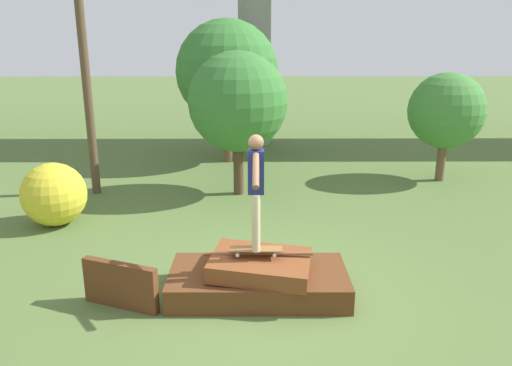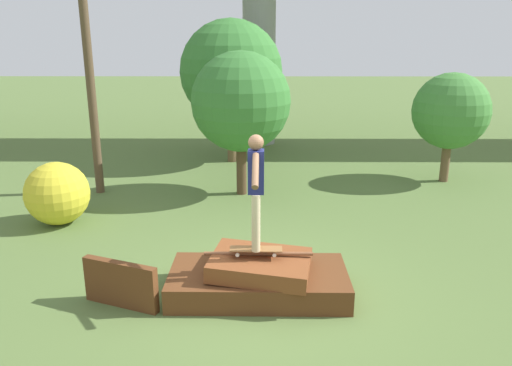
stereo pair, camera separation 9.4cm
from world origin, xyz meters
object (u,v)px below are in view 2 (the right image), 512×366
at_px(utility_pole, 84,16).
at_px(tree_behind_right, 241,102).
at_px(skater, 256,184).
at_px(bush_yellow_flowering, 57,194).
at_px(tree_behind_left, 451,111).
at_px(tree_mid_back, 231,72).
at_px(skateboard, 256,249).

bearing_deg(utility_pole, tree_behind_right, -1.59).
relative_size(skater, tree_behind_right, 0.49).
bearing_deg(bush_yellow_flowering, tree_behind_right, 28.98).
height_order(tree_behind_right, bush_yellow_flowering, tree_behind_right).
xyz_separation_m(skater, tree_behind_right, (-0.38, 4.93, 0.48)).
height_order(skater, tree_behind_left, tree_behind_left).
bearing_deg(utility_pole, tree_mid_back, 45.56).
bearing_deg(tree_behind_left, skateboard, -128.93).
distance_m(tree_mid_back, bush_yellow_flowering, 6.46).
xyz_separation_m(utility_pole, tree_mid_back, (3.05, 3.11, -1.43)).
bearing_deg(tree_behind_right, skateboard, -85.60).
xyz_separation_m(utility_pole, tree_behind_left, (8.70, 1.01, -2.26)).
bearing_deg(bush_yellow_flowering, tree_behind_left, 19.33).
height_order(skateboard, utility_pole, utility_pole).
bearing_deg(skater, tree_behind_left, 51.07).
height_order(skater, tree_mid_back, tree_mid_back).
relative_size(skateboard, utility_pole, 0.09).
relative_size(tree_mid_back, bush_yellow_flowering, 3.26).
bearing_deg(skater, skateboard, 33.69).
bearing_deg(skateboard, tree_mid_back, 95.44).
height_order(tree_mid_back, bush_yellow_flowering, tree_mid_back).
distance_m(tree_behind_left, tree_behind_right, 5.38).
xyz_separation_m(skater, bush_yellow_flowering, (-4.00, 2.92, -1.08)).
bearing_deg(tree_behind_right, bush_yellow_flowering, -151.02).
xyz_separation_m(skateboard, tree_mid_back, (-0.77, 8.14, 1.91)).
distance_m(skateboard, utility_pole, 7.14).
bearing_deg(tree_behind_left, tree_mid_back, 159.59).
bearing_deg(skateboard, tree_behind_left, 51.07).
bearing_deg(skateboard, skater, -146.31).
height_order(skateboard, bush_yellow_flowering, bush_yellow_flowering).
xyz_separation_m(utility_pole, bush_yellow_flowering, (-0.17, -2.10, -3.45)).
distance_m(tree_behind_right, bush_yellow_flowering, 4.42).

